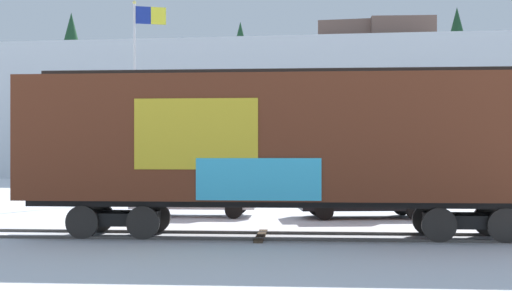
% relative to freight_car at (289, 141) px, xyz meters
% --- Properties ---
extents(ground_plane, '(260.00, 260.00, 0.00)m').
position_rel_freight_car_xyz_m(ground_plane, '(-1.42, 0.00, -2.70)').
color(ground_plane, silver).
extents(track, '(60.00, 4.72, 0.08)m').
position_rel_freight_car_xyz_m(track, '(0.78, 0.04, -2.66)').
color(track, '#4C4742').
rests_on(track, ground_plane).
extents(freight_car, '(14.95, 3.46, 4.71)m').
position_rel_freight_car_xyz_m(freight_car, '(0.00, 0.00, 0.00)').
color(freight_car, '#5B2B19').
rests_on(freight_car, ground_plane).
extents(flagpole, '(1.55, 0.63, 9.91)m').
position_rel_freight_car_xyz_m(flagpole, '(-8.28, 12.88, 3.63)').
color(flagpole, silver).
rests_on(flagpole, ground_plane).
extents(hillside, '(153.34, 39.90, 17.99)m').
position_rel_freight_car_xyz_m(hillside, '(-1.38, 59.35, 3.83)').
color(hillside, silver).
rests_on(hillside, ground_plane).
extents(parked_car_silver, '(4.70, 2.13, 1.50)m').
position_rel_freight_car_xyz_m(parked_car_silver, '(-3.98, 5.73, -1.91)').
color(parked_car_silver, '#B7BABF').
rests_on(parked_car_silver, ground_plane).
extents(parked_car_black, '(5.04, 2.65, 1.82)m').
position_rel_freight_car_xyz_m(parked_car_black, '(2.30, 5.85, -1.80)').
color(parked_car_black, black).
rests_on(parked_car_black, ground_plane).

